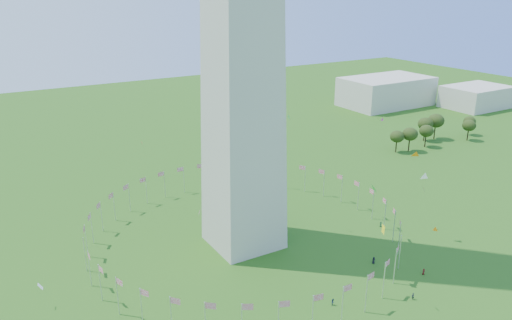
{
  "coord_description": "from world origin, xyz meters",
  "views": [
    {
      "loc": [
        -58.0,
        -53.51,
        64.81
      ],
      "look_at": [
        -5.15,
        35.0,
        28.78
      ],
      "focal_mm": 35.0,
      "sensor_mm": 36.0,
      "label": 1
    }
  ],
  "objects": [
    {
      "name": "flag_ring",
      "position": [
        -0.0,
        50.0,
        4.5
      ],
      "size": [
        80.24,
        80.24,
        9.0
      ],
      "color": "silver",
      "rests_on": "ground"
    },
    {
      "name": "gov_building_east_b",
      "position": [
        190.0,
        120.0,
        6.0
      ],
      "size": [
        35.0,
        25.0,
        12.0
      ],
      "primitive_type": "cube",
      "color": "beige",
      "rests_on": "ground"
    },
    {
      "name": "tree_line_east",
      "position": [
        113.98,
        85.71,
        4.94
      ],
      "size": [
        52.79,
        15.68,
        11.24
      ],
      "color": "#314617",
      "rests_on": "ground"
    },
    {
      "name": "gov_building_east_a",
      "position": [
        150.0,
        150.0,
        8.0
      ],
      "size": [
        50.0,
        30.0,
        16.0
      ],
      "primitive_type": "cube",
      "color": "beige",
      "rests_on": "ground"
    },
    {
      "name": "kites_aloft",
      "position": [
        18.92,
        20.92,
        21.12
      ],
      "size": [
        113.39,
        73.48,
        37.02
      ],
      "color": "white",
      "rests_on": "ground"
    }
  ]
}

